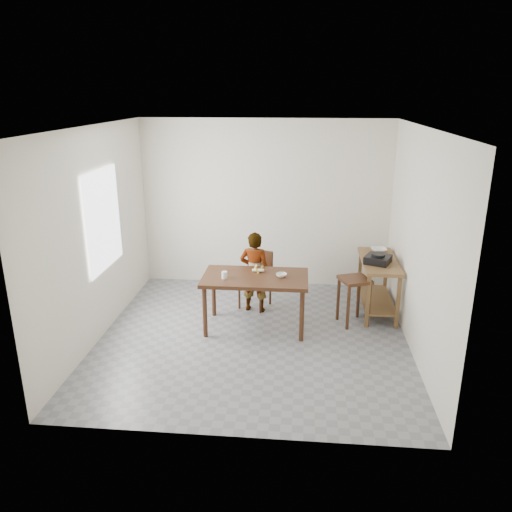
# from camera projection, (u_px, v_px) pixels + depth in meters

# --- Properties ---
(floor) EXTENTS (4.00, 4.00, 0.04)m
(floor) POSITION_uv_depth(u_px,v_px,m) (253.00, 339.00, 6.59)
(floor) COLOR slate
(floor) RESTS_ON ground
(ceiling) EXTENTS (4.00, 4.00, 0.04)m
(ceiling) POSITION_uv_depth(u_px,v_px,m) (253.00, 125.00, 5.72)
(ceiling) COLOR white
(ceiling) RESTS_ON wall_back
(wall_back) EXTENTS (4.00, 0.04, 2.70)m
(wall_back) POSITION_uv_depth(u_px,v_px,m) (265.00, 204.00, 8.06)
(wall_back) COLOR silver
(wall_back) RESTS_ON ground
(wall_front) EXTENTS (4.00, 0.04, 2.70)m
(wall_front) POSITION_uv_depth(u_px,v_px,m) (230.00, 306.00, 4.25)
(wall_front) COLOR silver
(wall_front) RESTS_ON ground
(wall_left) EXTENTS (0.04, 4.00, 2.70)m
(wall_left) POSITION_uv_depth(u_px,v_px,m) (95.00, 235.00, 6.33)
(wall_left) COLOR silver
(wall_left) RESTS_ON ground
(wall_right) EXTENTS (0.04, 4.00, 2.70)m
(wall_right) POSITION_uv_depth(u_px,v_px,m) (420.00, 244.00, 5.98)
(wall_right) COLOR silver
(wall_right) RESTS_ON ground
(window_pane) EXTENTS (0.02, 1.10, 1.30)m
(window_pane) POSITION_uv_depth(u_px,v_px,m) (104.00, 220.00, 6.47)
(window_pane) COLOR white
(window_pane) RESTS_ON wall_left
(dining_table) EXTENTS (1.40, 0.80, 0.75)m
(dining_table) POSITION_uv_depth(u_px,v_px,m) (255.00, 302.00, 6.75)
(dining_table) COLOR #3E2212
(dining_table) RESTS_ON floor
(prep_counter) EXTENTS (0.50, 1.20, 0.80)m
(prep_counter) POSITION_uv_depth(u_px,v_px,m) (377.00, 286.00, 7.25)
(prep_counter) COLOR brown
(prep_counter) RESTS_ON floor
(child) EXTENTS (0.47, 0.34, 1.20)m
(child) POSITION_uv_depth(u_px,v_px,m) (255.00, 272.00, 7.21)
(child) COLOR white
(child) RESTS_ON floor
(dining_chair) EXTENTS (0.52, 0.52, 0.84)m
(dining_chair) POSITION_uv_depth(u_px,v_px,m) (255.00, 280.00, 7.40)
(dining_chair) COLOR #3E2212
(dining_chair) RESTS_ON floor
(stool) EXTENTS (0.49, 0.49, 0.67)m
(stool) POSITION_uv_depth(u_px,v_px,m) (353.00, 301.00, 6.89)
(stool) COLOR #3E2212
(stool) RESTS_ON floor
(glass_tumbler) EXTENTS (0.10, 0.10, 0.09)m
(glass_tumbler) POSITION_uv_depth(u_px,v_px,m) (224.00, 275.00, 6.54)
(glass_tumbler) COLOR white
(glass_tumbler) RESTS_ON dining_table
(small_bowl) EXTENTS (0.16, 0.16, 0.05)m
(small_bowl) POSITION_uv_depth(u_px,v_px,m) (281.00, 275.00, 6.60)
(small_bowl) COLOR white
(small_bowl) RESTS_ON dining_table
(banana) EXTENTS (0.20, 0.16, 0.06)m
(banana) POSITION_uv_depth(u_px,v_px,m) (258.00, 270.00, 6.77)
(banana) COLOR yellow
(banana) RESTS_ON dining_table
(serving_bowl) EXTENTS (0.27, 0.27, 0.06)m
(serving_bowl) POSITION_uv_depth(u_px,v_px,m) (379.00, 250.00, 7.46)
(serving_bowl) COLOR white
(serving_bowl) RESTS_ON prep_counter
(gas_burner) EXTENTS (0.43, 0.43, 0.11)m
(gas_burner) POSITION_uv_depth(u_px,v_px,m) (378.00, 259.00, 6.96)
(gas_burner) COLOR black
(gas_burner) RESTS_ON prep_counter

